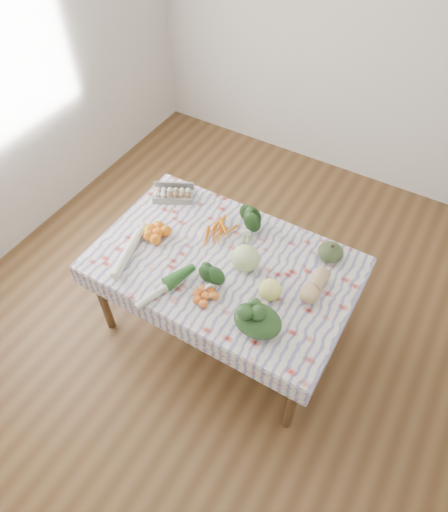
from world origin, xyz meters
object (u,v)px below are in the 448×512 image
(grapefruit, at_px, (270,290))
(cabbage, at_px, (245,258))
(egg_carton, at_px, (173,196))
(dining_table, at_px, (224,270))
(butternut_squash, at_px, (315,285))
(kabocha_squash, at_px, (331,252))

(grapefruit, bearing_deg, cabbage, 152.30)
(egg_carton, relative_size, grapefruit, 2.10)
(dining_table, xyz_separation_m, butternut_squash, (0.58, 0.08, 0.14))
(dining_table, distance_m, egg_carton, 0.70)
(egg_carton, xyz_separation_m, kabocha_squash, (1.18, 0.06, 0.02))
(egg_carton, height_order, butternut_squash, butternut_squash)
(kabocha_squash, xyz_separation_m, cabbage, (-0.43, -0.35, 0.03))
(cabbage, height_order, grapefruit, cabbage)
(grapefruit, bearing_deg, egg_carton, 157.36)
(egg_carton, bearing_deg, kabocha_squash, -25.45)
(grapefruit, bearing_deg, dining_table, 165.82)
(butternut_squash, bearing_deg, kabocha_squash, 96.65)
(dining_table, distance_m, cabbage, 0.22)
(kabocha_squash, bearing_deg, grapefruit, -112.14)
(butternut_squash, relative_size, grapefruit, 1.90)
(cabbage, bearing_deg, grapefruit, -27.70)
(dining_table, bearing_deg, egg_carton, 152.66)
(dining_table, distance_m, kabocha_squash, 0.69)
(egg_carton, relative_size, kabocha_squash, 1.75)
(cabbage, xyz_separation_m, grapefruit, (0.24, -0.12, -0.02))
(butternut_squash, bearing_deg, grapefruit, -138.17)
(egg_carton, xyz_separation_m, grapefruit, (0.99, -0.41, 0.03))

